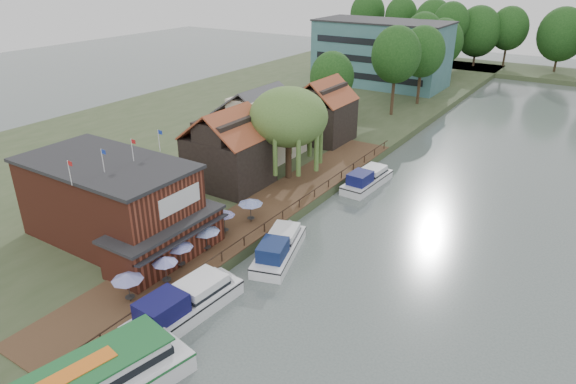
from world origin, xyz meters
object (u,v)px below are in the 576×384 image
Objects in this scene: pub at (125,206)px; umbrella_1 at (166,270)px; umbrella_2 at (180,254)px; cruiser_0 at (185,301)px; swan at (93,374)px; umbrella_0 at (129,287)px; cottage_c at (323,110)px; cottage_b at (260,121)px; cottage_a at (228,148)px; umbrella_3 at (206,238)px; cruiser_1 at (279,245)px; umbrella_5 at (251,210)px; willow at (289,134)px; hotel_block at (381,53)px; cruiser_2 at (367,177)px.

pub is 8.10m from umbrella_1.
umbrella_2 is 4.97m from cruiser_0.
umbrella_1 and umbrella_2 have the same top height.
umbrella_0 is at bearing 116.94° from swan.
cottage_c is 37.58m from umbrella_1.
umbrella_1 is (11.24, -27.76, -2.96)m from cottage_b.
cottage_a is 14.83m from umbrella_3.
cruiser_1 is (15.22, -18.34, -4.08)m from cottage_b.
pub is at bearing -125.81° from umbrella_5.
cottage_c is at bearing 86.99° from cottage_a.
cottage_a and cottage_b have the same top height.
cruiser_1 is (1.11, 10.52, -0.14)m from cruiser_0.
umbrella_1 is at bearing -78.85° from cottage_c.
willow is at bearing -33.69° from cottage_b.
hotel_block is at bearing 89.38° from cruiser_1.
willow reaches higher than cottage_b.
cottage_a is 22.38m from umbrella_0.
umbrella_5 is (6.46, -25.04, -2.96)m from cottage_c.
umbrella_5 is at bearing -56.90° from cottage_b.
umbrella_0 is 0.25× the size of cruiser_1.
pub is 0.79× the size of hotel_block.
cruiser_0 is (3.55, -6.44, -0.98)m from umbrella_3.
pub is 71.49m from hotel_block.
umbrella_1 is 2.36m from umbrella_2.
umbrella_3 is (7.56, -12.41, -2.96)m from cottage_a.
willow reaches higher than umbrella_0.
cottage_b is 4.04× the size of umbrella_1.
umbrella_2 reaches higher than swan.
hotel_block is 10.69× the size of umbrella_2.
pub is 7.44m from umbrella_3.
pub is at bearing 162.61° from cruiser_0.
cottage_a reaches higher than umbrella_5.
willow is 4.39× the size of umbrella_0.
cruiser_0 is (3.65, -12.81, -0.98)m from umbrella_5.
hotel_block reaches higher than pub.
pub is at bearing -99.93° from willow.
umbrella_5 is at bearing 93.82° from umbrella_1.
umbrella_2 is at bearing -67.49° from cottage_b.
pub is 8.24× the size of umbrella_3.
cruiser_1 is at bearing -50.31° from cottage_b.
umbrella_3 is 5.52× the size of swan.
umbrella_0 is 3.12m from umbrella_1.
umbrella_5 reaches higher than swan.
cottage_c is at bearing 100.78° from umbrella_2.
cottage_a reaches higher than cruiser_0.
umbrella_2 is at bearing 90.92° from umbrella_0.
willow is at bearing 98.51° from umbrella_2.
willow is 21.10m from umbrella_2.
cruiser_0 is at bearing -43.40° from umbrella_2.
umbrella_1 reaches higher than cruiser_2.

